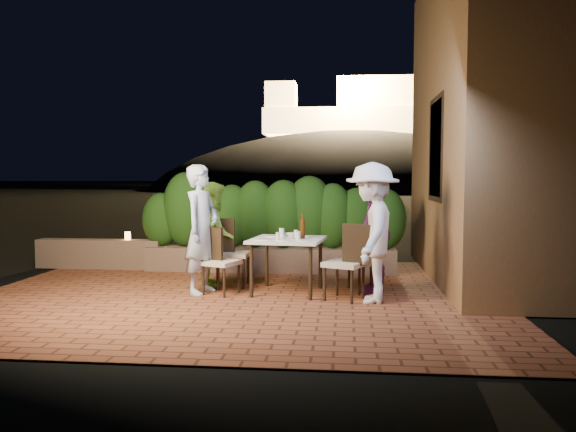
# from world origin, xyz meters

# --- Properties ---
(ground) EXTENTS (400.00, 400.00, 0.00)m
(ground) POSITION_xyz_m (0.00, 0.00, -0.02)
(ground) COLOR black
(ground) RESTS_ON ground
(terrace_floor) EXTENTS (7.00, 6.00, 0.15)m
(terrace_floor) POSITION_xyz_m (0.00, 0.50, -0.07)
(terrace_floor) COLOR brown
(terrace_floor) RESTS_ON ground
(building_wall) EXTENTS (1.60, 5.00, 5.00)m
(building_wall) POSITION_xyz_m (3.60, 2.00, 2.50)
(building_wall) COLOR olive
(building_wall) RESTS_ON ground
(window_pane) EXTENTS (0.08, 1.00, 1.40)m
(window_pane) POSITION_xyz_m (2.82, 1.50, 2.00)
(window_pane) COLOR black
(window_pane) RESTS_ON building_wall
(window_frame) EXTENTS (0.06, 1.15, 1.55)m
(window_frame) POSITION_xyz_m (2.81, 1.50, 2.00)
(window_frame) COLOR black
(window_frame) RESTS_ON building_wall
(planter) EXTENTS (4.20, 0.55, 0.40)m
(planter) POSITION_xyz_m (0.20, 2.30, 0.20)
(planter) COLOR brown
(planter) RESTS_ON ground
(hedge) EXTENTS (4.00, 0.70, 1.10)m
(hedge) POSITION_xyz_m (0.20, 2.30, 0.95)
(hedge) COLOR #183C10
(hedge) RESTS_ON planter
(parapet) EXTENTS (2.20, 0.30, 0.50)m
(parapet) POSITION_xyz_m (-2.80, 2.30, 0.25)
(parapet) COLOR brown
(parapet) RESTS_ON ground
(hill) EXTENTS (52.00, 40.00, 22.00)m
(hill) POSITION_xyz_m (2.00, 60.00, -4.00)
(hill) COLOR black
(hill) RESTS_ON ground
(fortress) EXTENTS (26.00, 8.00, 8.00)m
(fortress) POSITION_xyz_m (2.00, 60.00, 10.50)
(fortress) COLOR #FFCC7A
(fortress) RESTS_ON hill
(dining_table) EXTENTS (1.06, 1.06, 0.75)m
(dining_table) POSITION_xyz_m (0.67, 0.55, 0.38)
(dining_table) COLOR white
(dining_table) RESTS_ON ground
(plate_nw) EXTENTS (0.24, 0.24, 0.01)m
(plate_nw) POSITION_xyz_m (0.37, 0.34, 0.76)
(plate_nw) COLOR white
(plate_nw) RESTS_ON dining_table
(plate_sw) EXTENTS (0.21, 0.21, 0.01)m
(plate_sw) POSITION_xyz_m (0.44, 0.78, 0.76)
(plate_sw) COLOR white
(plate_sw) RESTS_ON dining_table
(plate_ne) EXTENTS (0.19, 0.19, 0.01)m
(plate_ne) POSITION_xyz_m (0.93, 0.27, 0.76)
(plate_ne) COLOR white
(plate_ne) RESTS_ON dining_table
(plate_se) EXTENTS (0.20, 0.20, 0.01)m
(plate_se) POSITION_xyz_m (1.01, 0.76, 0.76)
(plate_se) COLOR white
(plate_se) RESTS_ON dining_table
(plate_centre) EXTENTS (0.19, 0.19, 0.01)m
(plate_centre) POSITION_xyz_m (0.67, 0.55, 0.76)
(plate_centre) COLOR white
(plate_centre) RESTS_ON dining_table
(plate_front) EXTENTS (0.21, 0.21, 0.01)m
(plate_front) POSITION_xyz_m (0.66, 0.27, 0.76)
(plate_front) COLOR white
(plate_front) RESTS_ON dining_table
(glass_nw) EXTENTS (0.06, 0.06, 0.10)m
(glass_nw) POSITION_xyz_m (0.57, 0.38, 0.80)
(glass_nw) COLOR silver
(glass_nw) RESTS_ON dining_table
(glass_sw) EXTENTS (0.07, 0.07, 0.12)m
(glass_sw) POSITION_xyz_m (0.57, 0.76, 0.81)
(glass_sw) COLOR silver
(glass_sw) RESTS_ON dining_table
(glass_ne) EXTENTS (0.06, 0.06, 0.11)m
(glass_ne) POSITION_xyz_m (0.83, 0.46, 0.81)
(glass_ne) COLOR silver
(glass_ne) RESTS_ON dining_table
(glass_se) EXTENTS (0.06, 0.06, 0.10)m
(glass_se) POSITION_xyz_m (0.78, 0.73, 0.80)
(glass_se) COLOR silver
(glass_se) RESTS_ON dining_table
(beer_bottle) EXTENTS (0.07, 0.07, 0.34)m
(beer_bottle) POSITION_xyz_m (0.88, 0.57, 0.92)
(beer_bottle) COLOR #45230B
(beer_bottle) RESTS_ON dining_table
(bowl) EXTENTS (0.19, 0.19, 0.04)m
(bowl) POSITION_xyz_m (0.69, 0.87, 0.77)
(bowl) COLOR white
(bowl) RESTS_ON dining_table
(chair_left_front) EXTENTS (0.55, 0.55, 0.91)m
(chair_left_front) POSITION_xyz_m (-0.21, 0.37, 0.45)
(chair_left_front) COLOR black
(chair_left_front) RESTS_ON ground
(chair_left_back) EXTENTS (0.47, 0.47, 0.99)m
(chair_left_back) POSITION_xyz_m (-0.16, 0.93, 0.49)
(chair_left_back) COLOR black
(chair_left_back) RESTS_ON ground
(chair_right_front) EXTENTS (0.61, 0.61, 0.99)m
(chair_right_front) POSITION_xyz_m (1.45, 0.18, 0.49)
(chair_right_front) COLOR black
(chair_right_front) RESTS_ON ground
(chair_right_back) EXTENTS (0.57, 0.57, 0.91)m
(chair_right_back) POSITION_xyz_m (1.59, 0.71, 0.45)
(chair_right_back) COLOR black
(chair_right_back) RESTS_ON ground
(diner_blue) EXTENTS (0.58, 0.73, 1.76)m
(diner_blue) POSITION_xyz_m (-0.48, 0.40, 0.88)
(diner_blue) COLOR #A6BDD6
(diner_blue) RESTS_ON ground
(diner_green) EXTENTS (0.72, 0.84, 1.52)m
(diner_green) POSITION_xyz_m (-0.44, 0.99, 0.76)
(diner_green) COLOR #8CCB3F
(diner_green) RESTS_ON ground
(diner_white) EXTENTS (0.79, 1.22, 1.77)m
(diner_white) POSITION_xyz_m (1.80, 0.10, 0.89)
(diner_white) COLOR white
(diner_white) RESTS_ON ground
(diner_purple) EXTENTS (0.71, 0.94, 1.48)m
(diner_purple) POSITION_xyz_m (1.88, 0.70, 0.74)
(diner_purple) COLOR #6E246D
(diner_purple) RESTS_ON ground
(parapet_lamp) EXTENTS (0.10, 0.10, 0.14)m
(parapet_lamp) POSITION_xyz_m (-2.28, 2.30, 0.57)
(parapet_lamp) COLOR orange
(parapet_lamp) RESTS_ON parapet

